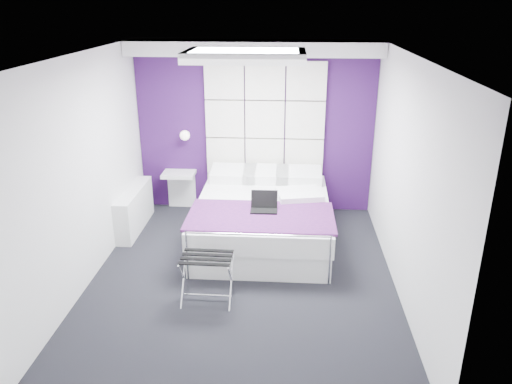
# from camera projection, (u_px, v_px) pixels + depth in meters

# --- Properties ---
(floor) EXTENTS (4.40, 4.40, 0.00)m
(floor) POSITION_uv_depth(u_px,v_px,m) (243.00, 278.00, 6.00)
(floor) COLOR black
(floor) RESTS_ON ground
(ceiling) EXTENTS (4.40, 4.40, 0.00)m
(ceiling) POSITION_uv_depth(u_px,v_px,m) (240.00, 56.00, 5.06)
(ceiling) COLOR white
(ceiling) RESTS_ON wall_back
(wall_back) EXTENTS (3.60, 0.00, 3.60)m
(wall_back) POSITION_uv_depth(u_px,v_px,m) (255.00, 128.00, 7.58)
(wall_back) COLOR silver
(wall_back) RESTS_ON floor
(wall_left) EXTENTS (0.00, 4.40, 4.40)m
(wall_left) POSITION_uv_depth(u_px,v_px,m) (83.00, 173.00, 5.64)
(wall_left) COLOR silver
(wall_left) RESTS_ON floor
(wall_right) EXTENTS (0.00, 4.40, 4.40)m
(wall_right) POSITION_uv_depth(u_px,v_px,m) (406.00, 180.00, 5.42)
(wall_right) COLOR silver
(wall_right) RESTS_ON floor
(accent_wall) EXTENTS (3.58, 0.02, 2.58)m
(accent_wall) POSITION_uv_depth(u_px,v_px,m) (255.00, 129.00, 7.57)
(accent_wall) COLOR #331048
(accent_wall) RESTS_ON wall_back
(soffit) EXTENTS (3.58, 0.50, 0.20)m
(soffit) POSITION_uv_depth(u_px,v_px,m) (254.00, 48.00, 6.91)
(soffit) COLOR white
(soffit) RESTS_ON wall_back
(headboard) EXTENTS (1.80, 0.08, 2.30)m
(headboard) POSITION_uv_depth(u_px,v_px,m) (265.00, 138.00, 7.56)
(headboard) COLOR silver
(headboard) RESTS_ON wall_back
(skylight) EXTENTS (1.36, 0.86, 0.12)m
(skylight) POSITION_uv_depth(u_px,v_px,m) (245.00, 55.00, 5.63)
(skylight) COLOR white
(skylight) RESTS_ON ceiling
(wall_lamp) EXTENTS (0.15, 0.15, 0.15)m
(wall_lamp) POSITION_uv_depth(u_px,v_px,m) (185.00, 135.00, 7.54)
(wall_lamp) COLOR white
(wall_lamp) RESTS_ON wall_back
(radiator) EXTENTS (0.22, 1.20, 0.60)m
(radiator) POSITION_uv_depth(u_px,v_px,m) (134.00, 209.00, 7.21)
(radiator) COLOR white
(radiator) RESTS_ON floor
(bed) EXTENTS (1.83, 2.21, 0.77)m
(bed) POSITION_uv_depth(u_px,v_px,m) (263.00, 218.00, 6.84)
(bed) COLOR white
(bed) RESTS_ON floor
(nightstand) EXTENTS (0.49, 0.38, 0.05)m
(nightstand) POSITION_uv_depth(u_px,v_px,m) (179.00, 174.00, 7.73)
(nightstand) COLOR white
(nightstand) RESTS_ON wall_back
(luggage_rack) EXTENTS (0.55, 0.41, 0.54)m
(luggage_rack) POSITION_uv_depth(u_px,v_px,m) (207.00, 278.00, 5.48)
(luggage_rack) COLOR silver
(luggage_rack) RESTS_ON floor
(laptop) EXTENTS (0.34, 0.24, 0.24)m
(laptop) POSITION_uv_depth(u_px,v_px,m) (264.00, 205.00, 6.36)
(laptop) COLOR black
(laptop) RESTS_ON bed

